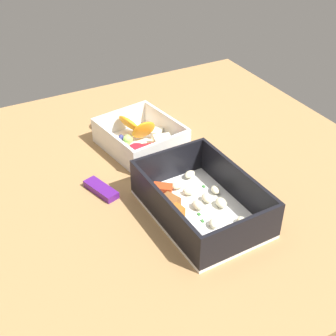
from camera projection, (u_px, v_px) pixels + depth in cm
name	position (u px, v px, depth cm)	size (l,w,h in cm)	color
table_surface	(169.00, 175.00, 86.35)	(80.00, 80.00, 2.00)	#9E7547
pasta_container	(201.00, 204.00, 74.74)	(21.99, 15.36, 6.67)	white
fruit_bowl	(141.00, 139.00, 91.39)	(17.23, 15.38, 5.69)	white
candy_bar	(100.00, 188.00, 80.50)	(7.00, 2.40, 1.20)	#51197A
paper_cup_liner	(103.00, 124.00, 98.11)	(3.69, 3.69, 2.02)	white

